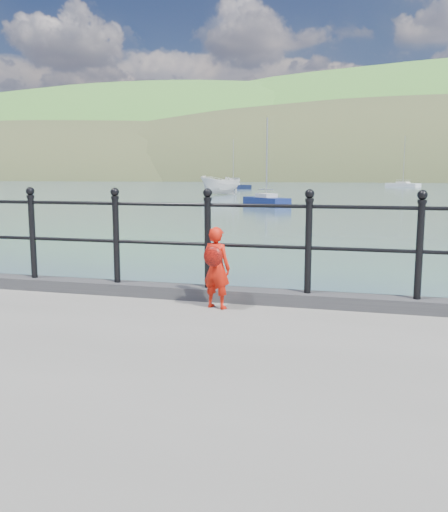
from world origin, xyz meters
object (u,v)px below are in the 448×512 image
(railing, at_px, (161,231))
(sailboat_deep, at_px, (403,185))
(sailboat_port, at_px, (266,202))
(sailboat_left, at_px, (233,187))
(launch_white, at_px, (221,185))
(child, at_px, (216,267))

(railing, distance_m, sailboat_deep, 101.73)
(railing, height_order, sailboat_port, sailboat_port)
(railing, relative_size, sailboat_left, 2.24)
(sailboat_left, bearing_deg, sailboat_deep, 9.14)
(railing, height_order, sailboat_deep, sailboat_deep)
(railing, relative_size, launch_white, 3.10)
(railing, relative_size, sailboat_deep, 1.89)
(railing, relative_size, child, 19.48)
(child, relative_size, sailboat_left, 0.12)
(child, xyz_separation_m, launch_white, (-15.18, 55.86, -0.35))
(child, bearing_deg, sailboat_deep, -78.48)
(sailboat_deep, bearing_deg, railing, -57.80)
(railing, distance_m, child, 0.97)
(child, distance_m, sailboat_deep, 102.05)
(sailboat_port, bearing_deg, child, -33.75)
(launch_white, bearing_deg, sailboat_deep, 96.98)
(railing, distance_m, sailboat_port, 35.39)
(railing, xyz_separation_m, sailboat_deep, (8.52, 101.36, -1.48))
(sailboat_port, bearing_deg, sailboat_deep, 125.01)
(child, relative_size, sailboat_port, 0.14)
(child, relative_size, launch_white, 0.16)
(railing, bearing_deg, child, -25.69)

